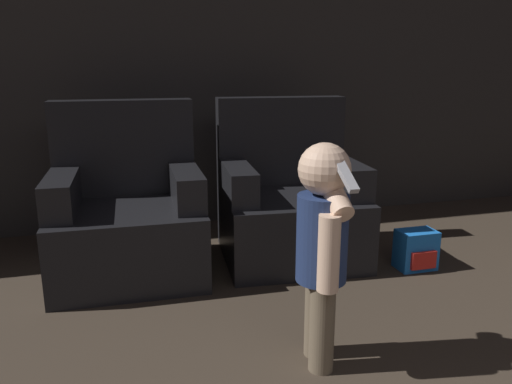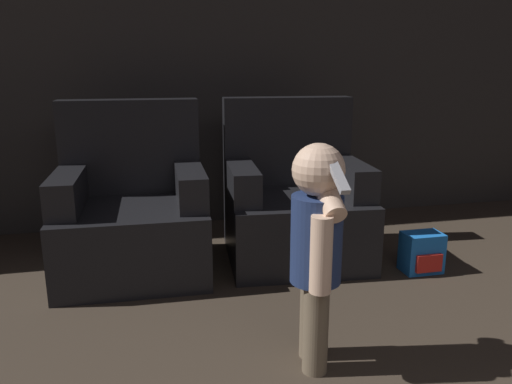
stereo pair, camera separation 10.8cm
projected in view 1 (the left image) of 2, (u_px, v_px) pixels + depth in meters
name	position (u px, v px, depth m)	size (l,w,h in m)	color
wall_back	(242.00, 52.00, 3.74)	(8.40, 0.05, 2.60)	#33302D
armchair_left	(128.00, 216.00, 2.93)	(0.86, 0.80, 1.00)	black
armchair_right	(289.00, 204.00, 3.19)	(0.90, 0.85, 1.00)	black
person_toddler	(323.00, 239.00, 1.95)	(0.20, 0.36, 0.92)	brown
toy_backpack	(416.00, 250.00, 3.01)	(0.23, 0.17, 0.24)	blue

